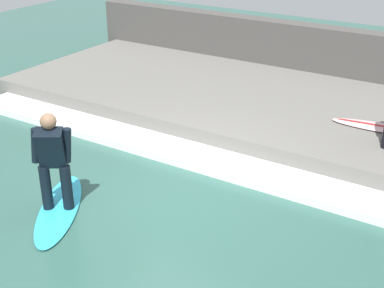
{
  "coord_description": "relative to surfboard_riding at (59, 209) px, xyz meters",
  "views": [
    {
      "loc": [
        -6.07,
        -4.16,
        4.41
      ],
      "look_at": [
        0.6,
        0.0,
        0.7
      ],
      "focal_mm": 50.0,
      "sensor_mm": 36.0,
      "label": 1
    }
  ],
  "objects": [
    {
      "name": "back_wall",
      "position": [
        7.59,
        -1.24,
        0.73
      ],
      "size": [
        0.5,
        12.82,
        1.52
      ],
      "primitive_type": "cube",
      "color": "#474442",
      "rests_on": "ground_plane"
    },
    {
      "name": "concrete_ledge",
      "position": [
        5.14,
        -1.24,
        0.18
      ],
      "size": [
        4.4,
        12.21,
        0.43
      ],
      "primitive_type": "cube",
      "color": "#66635E",
      "rests_on": "ground_plane"
    },
    {
      "name": "wave_foam_crest",
      "position": [
        2.54,
        -1.24,
        0.05
      ],
      "size": [
        0.78,
        11.6,
        0.15
      ],
      "primitive_type": "cube",
      "color": "white",
      "rests_on": "ground_plane"
    },
    {
      "name": "surfboard_riding",
      "position": [
        0.0,
        0.0,
        0.0
      ],
      "size": [
        2.06,
        1.6,
        0.06
      ],
      "color": "#2DADD1",
      "rests_on": "ground_plane"
    },
    {
      "name": "surfer_riding",
      "position": [
        0.0,
        0.0,
        0.89
      ],
      "size": [
        0.56,
        0.58,
        1.54
      ],
      "color": "black",
      "rests_on": "surfboard_riding"
    },
    {
      "name": "ground_plane",
      "position": [
        1.25,
        -1.24,
        -0.03
      ],
      "size": [
        28.0,
        28.0,
        0.0
      ],
      "primitive_type": "plane",
      "color": "#2D564C"
    }
  ]
}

